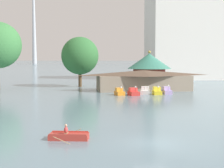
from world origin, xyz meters
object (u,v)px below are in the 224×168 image
object	(u,v)px
rowboat_with_rower	(69,136)
boathouse	(143,80)
pedal_boat_yellow	(157,91)
pedal_boat_lavender	(167,91)
background_building_block	(184,36)
shoreline_tree_mid	(80,56)
pedal_boat_red	(133,92)
pedal_boat_white	(145,91)
pedal_boat_orange	(119,92)
green_roof_pavilion	(149,67)

from	to	relation	value
rowboat_with_rower	boathouse	size ratio (longest dim) A/B	0.17
rowboat_with_rower	pedal_boat_yellow	world-z (taller)	pedal_boat_yellow
pedal_boat_lavender	background_building_block	distance (m)	47.11
rowboat_with_rower	pedal_boat_yellow	size ratio (longest dim) A/B	1.35
shoreline_tree_mid	pedal_boat_yellow	bearing A→B (deg)	-55.61
pedal_boat_lavender	boathouse	size ratio (longest dim) A/B	0.13
pedal_boat_yellow	pedal_boat_lavender	world-z (taller)	pedal_boat_lavender
pedal_boat_yellow	pedal_boat_lavender	size ratio (longest dim) A/B	0.96
rowboat_with_rower	boathouse	world-z (taller)	boathouse
pedal_boat_red	shoreline_tree_mid	xyz separation A→B (m)	(-8.33, 19.26, 6.56)
pedal_boat_yellow	boathouse	distance (m)	8.36
pedal_boat_white	boathouse	xyz separation A→B (m)	(1.39, 7.07, 1.61)
pedal_boat_lavender	background_building_block	bearing A→B (deg)	157.82
pedal_boat_yellow	shoreline_tree_mid	size ratio (longest dim) A/B	0.22
boathouse	pedal_boat_lavender	bearing A→B (deg)	-71.17
shoreline_tree_mid	background_building_block	xyz separation A→B (m)	(33.49, 23.40, 6.21)
background_building_block	shoreline_tree_mid	bearing A→B (deg)	-145.06
shoreline_tree_mid	background_building_block	distance (m)	41.32
pedal_boat_white	background_building_block	world-z (taller)	background_building_block
pedal_boat_orange	background_building_block	bearing A→B (deg)	138.57
rowboat_with_rower	green_roof_pavilion	distance (m)	56.14
pedal_boat_red	green_roof_pavilion	size ratio (longest dim) A/B	0.24
pedal_boat_yellow	boathouse	bearing A→B (deg)	-172.90
pedal_boat_orange	boathouse	world-z (taller)	boathouse
pedal_boat_lavender	boathouse	bearing A→B (deg)	-159.07
pedal_boat_orange	pedal_boat_red	xyz separation A→B (m)	(2.42, -0.58, 0.01)
pedal_boat_orange	shoreline_tree_mid	bearing A→B (deg)	-170.62
shoreline_tree_mid	boathouse	bearing A→B (deg)	-40.40
pedal_boat_yellow	boathouse	world-z (taller)	boathouse
pedal_boat_orange	pedal_boat_lavender	xyz separation A→B (m)	(8.92, 0.74, 0.03)
boathouse	green_roof_pavilion	xyz separation A→B (m)	(4.55, 12.50, 2.29)
rowboat_with_rower	pedal_boat_orange	bearing A→B (deg)	85.13
pedal_boat_white	boathouse	size ratio (longest dim) A/B	0.16
pedal_boat_yellow	shoreline_tree_mid	bearing A→B (deg)	-141.90
background_building_block	pedal_boat_lavender	bearing A→B (deg)	-114.29
pedal_boat_red	green_roof_pavilion	bearing A→B (deg)	151.28
pedal_boat_red	pedal_boat_yellow	xyz separation A→B (m)	(4.44, 0.61, 0.02)
boathouse	background_building_block	world-z (taller)	background_building_block
pedal_boat_white	pedal_boat_lavender	distance (m)	3.97
boathouse	green_roof_pavilion	world-z (taller)	green_roof_pavilion
pedal_boat_orange	shoreline_tree_mid	world-z (taller)	shoreline_tree_mid
pedal_boat_orange	background_building_block	xyz separation A→B (m)	(27.57, 42.08, 12.78)
pedal_boat_yellow	pedal_boat_red	bearing A→B (deg)	-78.46
pedal_boat_orange	pedal_boat_white	bearing A→B (deg)	94.83
pedal_boat_red	background_building_block	world-z (taller)	background_building_block
pedal_boat_white	green_roof_pavilion	distance (m)	20.82
pedal_boat_orange	shoreline_tree_mid	distance (m)	20.66
pedal_boat_yellow	background_building_block	bearing A→B (deg)	157.48
pedal_boat_orange	pedal_boat_yellow	bearing A→B (deg)	82.03
pedal_boat_yellow	shoreline_tree_mid	world-z (taller)	shoreline_tree_mid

